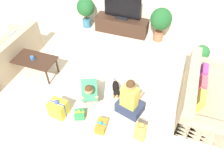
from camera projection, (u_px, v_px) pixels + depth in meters
The scene contains 17 objects.
ground_plane at pixel (96, 83), 5.21m from camera, with size 16.00×16.00×0.00m, color beige.
sofa_left at pixel (8, 55), 5.51m from camera, with size 0.94×1.88×0.82m.
sofa_right at pixel (203, 96), 4.55m from camera, with size 0.94×1.88×0.82m.
coffee_table at pixel (33, 60), 5.16m from camera, with size 1.06×0.57×0.47m.
tv_console at pixel (122, 25), 6.61m from camera, with size 1.58×0.45×0.46m.
tv at pixel (122, 9), 6.22m from camera, with size 1.07×0.20×0.68m.
potted_plant_back_left at pixel (86, 9), 6.58m from camera, with size 0.54×0.54×0.92m.
potted_plant_corner_right at pixel (201, 56), 5.40m from camera, with size 0.37×0.37×0.63m.
potted_plant_back_right at pixel (161, 21), 6.02m from camera, with size 0.59×0.59×0.98m.
person_kneeling at pixel (90, 90), 4.63m from camera, with size 0.58×0.79×0.73m.
person_sitting at pixel (130, 101), 4.39m from camera, with size 0.61×0.57×0.94m.
dog at pixel (116, 89), 4.78m from camera, with size 0.31×0.53×0.34m.
gift_box_a at pixel (58, 108), 4.45m from camera, with size 0.37×0.31×0.44m.
gift_box_b at pixel (80, 115), 4.47m from camera, with size 0.26×0.25×0.22m.
gift_box_c at pixel (101, 126), 4.28m from camera, with size 0.22×0.32×0.22m.
gift_bag_a at pixel (140, 132), 4.03m from camera, with size 0.22×0.15×0.45m.
mug at pixel (32, 58), 5.07m from camera, with size 0.12×0.08×0.09m.
Camera 1 is at (1.58, -3.31, 3.72)m, focal length 35.00 mm.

